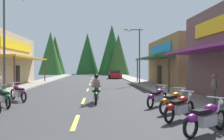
# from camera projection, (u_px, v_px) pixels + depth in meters

# --- Properties ---
(ground) EXTENTS (10.09, 77.21, 0.10)m
(ground) POSITION_uv_depth(u_px,v_px,m) (89.00, 87.00, 23.89)
(ground) COLOR #38383A
(sidewalk_left) EXTENTS (2.47, 77.21, 0.12)m
(sidewalk_left) POSITION_uv_depth(u_px,v_px,m) (25.00, 86.00, 23.48)
(sidewalk_left) COLOR gray
(sidewalk_left) RESTS_ON ground
(sidewalk_right) EXTENTS (2.47, 77.21, 0.12)m
(sidewalk_right) POSITION_uv_depth(u_px,v_px,m) (151.00, 85.00, 24.30)
(sidewalk_right) COLOR gray
(sidewalk_right) RESTS_ON ground
(centerline_dashes) EXTENTS (0.16, 51.31, 0.01)m
(centerline_dashes) POSITION_uv_depth(u_px,v_px,m) (90.00, 84.00, 26.60)
(centerline_dashes) COLOR #E0C64C
(centerline_dashes) RESTS_ON ground
(storefront_right_far) EXTENTS (8.27, 11.31, 4.95)m
(storefront_right_far) POSITION_uv_depth(u_px,v_px,m) (189.00, 62.00, 25.50)
(storefront_right_far) COLOR olive
(storefront_right_far) RESTS_ON ground
(streetlamp_left) EXTENTS (2.11, 0.30, 6.74)m
(streetlamp_left) POSITION_uv_depth(u_px,v_px,m) (9.00, 31.00, 15.93)
(streetlamp_left) COLOR #474C51
(streetlamp_left) RESTS_ON ground
(streetlamp_right) EXTENTS (2.11, 0.30, 6.11)m
(streetlamp_right) POSITION_uv_depth(u_px,v_px,m) (137.00, 48.00, 25.96)
(streetlamp_right) COLOR #474C51
(streetlamp_right) RESTS_ON ground
(motorcycle_parked_right_1) EXTENTS (1.86, 1.24, 1.04)m
(motorcycle_parked_right_1) POSITION_uv_depth(u_px,v_px,m) (206.00, 117.00, 6.84)
(motorcycle_parked_right_1) COLOR black
(motorcycle_parked_right_1) RESTS_ON ground
(motorcycle_parked_right_2) EXTENTS (1.66, 1.51, 1.04)m
(motorcycle_parked_right_2) POSITION_uv_depth(u_px,v_px,m) (180.00, 107.00, 8.66)
(motorcycle_parked_right_2) COLOR black
(motorcycle_parked_right_2) RESTS_ON ground
(motorcycle_parked_right_3) EXTENTS (1.67, 1.50, 1.04)m
(motorcycle_parked_right_3) POSITION_uv_depth(u_px,v_px,m) (173.00, 101.00, 10.10)
(motorcycle_parked_right_3) COLOR black
(motorcycle_parked_right_3) RESTS_ON ground
(motorcycle_parked_right_4) EXTENTS (1.46, 1.70, 1.04)m
(motorcycle_parked_right_4) POSITION_uv_depth(u_px,v_px,m) (157.00, 96.00, 11.66)
(motorcycle_parked_right_4) COLOR black
(motorcycle_parked_right_4) RESTS_ON ground
(motorcycle_parked_left_3) EXTENTS (1.34, 1.79, 1.04)m
(motorcycle_parked_left_3) POSITION_uv_depth(u_px,v_px,m) (4.00, 97.00, 11.59)
(motorcycle_parked_left_3) COLOR black
(motorcycle_parked_left_3) RESTS_ON ground
(motorcycle_parked_left_4) EXTENTS (1.46, 1.69, 1.04)m
(motorcycle_parked_left_4) POSITION_uv_depth(u_px,v_px,m) (18.00, 92.00, 13.59)
(motorcycle_parked_left_4) COLOR black
(motorcycle_parked_left_4) RESTS_ON ground
(rider_cruising_lead) EXTENTS (0.60, 2.14, 1.57)m
(rider_cruising_lead) POSITION_uv_depth(u_px,v_px,m) (96.00, 91.00, 12.73)
(rider_cruising_lead) COLOR black
(rider_cruising_lead) RESTS_ON ground
(pedestrian_by_shop) EXTENTS (0.27, 0.57, 1.56)m
(pedestrian_by_shop) POSITION_uv_depth(u_px,v_px,m) (0.00, 82.00, 16.67)
(pedestrian_by_shop) COLOR #726659
(pedestrian_by_shop) RESTS_ON ground
(pedestrian_browsing) EXTENTS (0.35, 0.55, 1.64)m
(pedestrian_browsing) POSITION_uv_depth(u_px,v_px,m) (214.00, 88.00, 10.98)
(pedestrian_browsing) COLOR #3F593F
(pedestrian_browsing) RESTS_ON ground
(parked_car_curbside) EXTENTS (2.07, 4.31, 1.40)m
(parked_car_curbside) POSITION_uv_depth(u_px,v_px,m) (115.00, 74.00, 40.00)
(parked_car_curbside) COLOR #B21919
(parked_car_curbside) RESTS_ON ground
(treeline_backdrop) EXTENTS (22.99, 10.88, 13.24)m
(treeline_backdrop) POSITION_uv_depth(u_px,v_px,m) (89.00, 53.00, 62.49)
(treeline_backdrop) COLOR #285423
(treeline_backdrop) RESTS_ON ground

